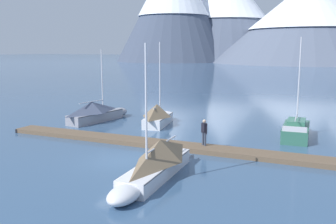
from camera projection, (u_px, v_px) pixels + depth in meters
ground_plane at (123, 161)px, 22.26m from camera, size 700.00×700.00×0.00m
mountain_west_summit at (174, 1)px, 193.89m from camera, size 58.38×58.38×55.97m
mountain_central_massif at (227, 12)px, 207.68m from camera, size 75.01×75.01×49.23m
mountain_shoulder_ridge at (308, 19)px, 174.10m from camera, size 86.44×86.44×37.18m
dock at (155, 144)px, 25.78m from camera, size 23.35×2.51×0.30m
sailboat_nearest_berth at (97, 112)px, 34.39m from camera, size 2.42×7.08×6.42m
sailboat_second_berth at (159, 115)px, 32.70m from camera, size 2.66×5.91×7.01m
sailboat_mid_dock_port at (156, 161)px, 19.25m from camera, size 2.13×7.88×6.71m
sailboat_mid_dock_starboard at (296, 129)px, 28.32m from camera, size 2.20×6.06×7.28m
person_on_dock at (204, 131)px, 24.53m from camera, size 0.49×0.40×1.69m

